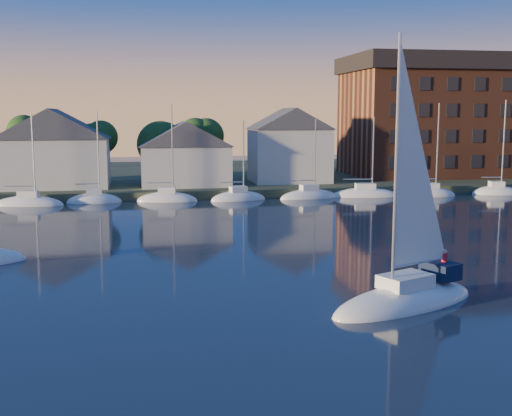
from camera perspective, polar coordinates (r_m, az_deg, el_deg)
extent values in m
plane|color=black|center=(28.83, 14.54, -12.05)|extent=(260.00, 260.00, 0.00)
cube|color=#313C23|center=(100.62, -3.59, 2.64)|extent=(160.00, 50.00, 2.00)
cube|color=brown|center=(77.97, -1.61, 1.00)|extent=(120.00, 3.00, 1.00)
cube|color=beige|center=(83.32, -17.44, 3.86)|extent=(13.00, 9.00, 6.00)
cube|color=beige|center=(81.90, -6.32, 3.77)|extent=(11.00, 8.00, 5.00)
cube|color=beige|center=(85.90, 2.97, 4.69)|extent=(10.00, 8.00, 7.00)
cube|color=brown|center=(100.43, 16.88, 7.15)|extent=(30.00, 16.00, 15.00)
cube|color=black|center=(100.69, 17.10, 12.10)|extent=(31.00, 17.00, 2.40)
cylinder|color=#372419|center=(88.92, -19.57, 3.21)|extent=(0.50, 0.50, 3.50)
sphere|color=#1B3814|center=(88.67, -19.71, 6.07)|extent=(5.40, 5.40, 5.40)
cylinder|color=#372419|center=(87.98, -14.42, 3.38)|extent=(0.50, 0.50, 3.50)
sphere|color=#1B3814|center=(87.73, -14.52, 6.27)|extent=(5.40, 5.40, 5.40)
cylinder|color=#372419|center=(87.76, -9.19, 3.52)|extent=(0.50, 0.50, 3.50)
sphere|color=#1B3814|center=(87.51, -9.26, 6.43)|extent=(5.40, 5.40, 5.40)
cylinder|color=#372419|center=(88.28, -3.99, 3.63)|extent=(0.50, 0.50, 3.50)
sphere|color=#1B3814|center=(88.03, -4.02, 6.52)|extent=(5.40, 5.40, 5.40)
cylinder|color=#372419|center=(89.50, 1.12, 3.72)|extent=(0.50, 0.50, 3.50)
sphere|color=#1B3814|center=(89.26, 1.13, 6.57)|extent=(5.40, 5.40, 5.40)
cylinder|color=#372419|center=(91.41, 6.05, 3.77)|extent=(0.50, 0.50, 3.50)
sphere|color=#1B3814|center=(91.17, 6.10, 6.56)|extent=(5.40, 5.40, 5.40)
cylinder|color=#372419|center=(93.97, 10.75, 3.79)|extent=(0.50, 0.50, 3.50)
sphere|color=#1B3814|center=(93.74, 10.82, 6.50)|extent=(5.40, 5.40, 5.40)
cylinder|color=#372419|center=(97.12, 15.17, 3.79)|extent=(0.50, 0.50, 3.50)
sphere|color=#1B3814|center=(96.90, 15.27, 6.41)|extent=(5.40, 5.40, 5.40)
cylinder|color=#372419|center=(100.81, 19.29, 3.77)|extent=(0.50, 0.50, 3.50)
sphere|color=#1B3814|center=(100.59, 19.41, 6.29)|extent=(5.40, 5.40, 5.40)
ellipsoid|color=silver|center=(75.15, -19.65, 0.25)|extent=(7.50, 2.40, 2.20)
cube|color=silver|center=(74.99, -19.70, 1.23)|extent=(2.10, 1.32, 0.70)
cylinder|color=#A5A8AD|center=(74.48, -19.31, 4.80)|extent=(0.16, 0.16, 10.00)
cylinder|color=#A5A8AD|center=(75.04, -20.36, 1.85)|extent=(3.15, 0.12, 0.12)
ellipsoid|color=silver|center=(74.25, -13.56, 0.41)|extent=(7.50, 2.40, 2.20)
cube|color=silver|center=(74.09, -13.59, 1.40)|extent=(2.10, 1.32, 0.70)
cylinder|color=#A5A8AD|center=(73.65, -13.13, 5.01)|extent=(0.16, 0.16, 10.00)
cylinder|color=#A5A8AD|center=(74.05, -14.25, 2.04)|extent=(3.15, 0.12, 0.12)
ellipsoid|color=silver|center=(74.21, -7.38, 0.57)|extent=(7.50, 2.40, 2.20)
cube|color=silver|center=(74.05, -7.40, 1.56)|extent=(2.10, 1.32, 0.70)
cylinder|color=#A5A8AD|center=(73.69, -6.88, 5.17)|extent=(0.16, 0.16, 10.00)
cylinder|color=#A5A8AD|center=(73.92, -8.05, 2.20)|extent=(3.15, 0.12, 0.12)
ellipsoid|color=silver|center=(75.03, -1.27, 0.72)|extent=(7.50, 2.40, 2.20)
cube|color=silver|center=(74.87, -1.27, 1.70)|extent=(2.10, 1.32, 0.70)
cylinder|color=#A5A8AD|center=(74.60, -0.71, 5.27)|extent=(0.16, 0.16, 10.00)
cylinder|color=#A5A8AD|center=(74.65, -1.90, 2.34)|extent=(3.15, 0.12, 0.12)
ellipsoid|color=silver|center=(76.68, 4.65, 0.86)|extent=(7.50, 2.40, 2.20)
cube|color=silver|center=(76.52, 4.66, 1.82)|extent=(2.10, 1.32, 0.70)
cylinder|color=#A5A8AD|center=(76.33, 5.25, 5.30)|extent=(0.16, 0.16, 10.00)
cylinder|color=#A5A8AD|center=(76.22, 4.07, 2.44)|extent=(3.15, 0.12, 0.12)
ellipsoid|color=silver|center=(79.10, 10.26, 0.98)|extent=(7.50, 2.40, 2.20)
cube|color=silver|center=(78.95, 10.28, 1.91)|extent=(2.10, 1.32, 0.70)
cylinder|color=#A5A8AD|center=(78.85, 10.88, 5.28)|extent=(0.16, 0.16, 10.00)
cylinder|color=#A5A8AD|center=(78.58, 9.73, 2.52)|extent=(3.15, 0.12, 0.12)
ellipsoid|color=silver|center=(82.24, 15.49, 1.08)|extent=(7.50, 2.40, 2.20)
cube|color=silver|center=(82.09, 15.52, 1.98)|extent=(2.10, 1.32, 0.70)
cylinder|color=#A5A8AD|center=(82.07, 16.12, 5.22)|extent=(0.16, 0.16, 10.00)
cylinder|color=#A5A8AD|center=(81.65, 15.02, 2.57)|extent=(3.15, 0.12, 0.12)
ellipsoid|color=silver|center=(86.01, 20.30, 1.17)|extent=(7.50, 2.40, 2.20)
cube|color=silver|center=(85.87, 20.34, 2.03)|extent=(2.10, 1.32, 0.70)
cylinder|color=#A5A8AD|center=(85.91, 20.93, 5.12)|extent=(0.16, 0.16, 10.00)
cylinder|color=#A5A8AD|center=(85.37, 19.89, 2.60)|extent=(3.15, 0.12, 0.12)
ellipsoid|color=silver|center=(34.87, 13.07, -8.41)|extent=(10.11, 6.75, 2.20)
cube|color=silver|center=(34.53, 13.14, -6.34)|extent=(3.17, 2.66, 0.70)
cylinder|color=#A5A8AD|center=(32.83, 12.34, 3.75)|extent=(0.16, 0.16, 12.90)
cylinder|color=#A5A8AD|center=(35.10, 14.38, -4.72)|extent=(3.77, 1.74, 0.12)
cube|color=black|center=(36.46, 16.07, -5.34)|extent=(2.03, 2.28, 0.90)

